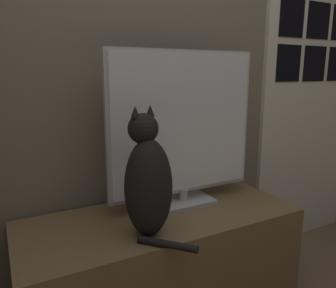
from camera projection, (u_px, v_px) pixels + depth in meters
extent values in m
cube|color=#756B5B|center=(133.00, 44.00, 1.60)|extent=(4.80, 0.05, 2.60)
cube|color=brown|center=(162.00, 266.00, 1.56)|extent=(1.27, 0.52, 0.52)
cube|color=#B7B7BC|center=(183.00, 202.00, 1.64)|extent=(0.30, 0.18, 0.02)
cylinder|color=#B7B7BC|center=(183.00, 194.00, 1.63)|extent=(0.04, 0.04, 0.06)
cube|color=#B7B7BC|center=(183.00, 124.00, 1.56)|extent=(0.77, 0.02, 0.68)
cube|color=white|center=(185.00, 124.00, 1.55)|extent=(0.73, 0.01, 0.65)
ellipsoid|color=black|center=(149.00, 188.00, 1.29)|extent=(0.22, 0.20, 0.40)
ellipsoid|color=silver|center=(140.00, 188.00, 1.34)|extent=(0.11, 0.07, 0.22)
sphere|color=black|center=(143.00, 129.00, 1.26)|extent=(0.14, 0.14, 0.12)
cone|color=black|center=(135.00, 112.00, 1.23)|extent=(0.04, 0.04, 0.04)
cone|color=black|center=(150.00, 110.00, 1.27)|extent=(0.04, 0.04, 0.04)
cylinder|color=black|center=(167.00, 244.00, 1.22)|extent=(0.18, 0.20, 0.03)
cube|color=silver|center=(310.00, 93.00, 2.20)|extent=(0.84, 0.03, 2.05)
cube|color=black|center=(289.00, 63.00, 2.04)|extent=(0.20, 0.01, 0.22)
cube|color=black|center=(292.00, 18.00, 1.98)|extent=(0.20, 0.01, 0.22)
cube|color=black|center=(315.00, 64.00, 2.15)|extent=(0.20, 0.01, 0.22)
cube|color=black|center=(319.00, 21.00, 2.09)|extent=(0.20, 0.01, 0.22)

